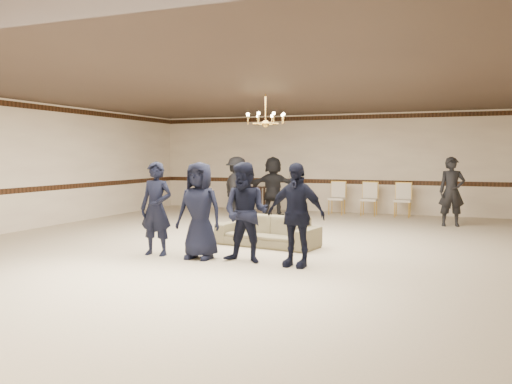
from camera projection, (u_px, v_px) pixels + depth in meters
room at (248, 168)px, 10.73m from camera, size 12.01×14.01×3.21m
chair_rail at (329, 181)px, 17.25m from camera, size 12.00×0.02×0.14m
crown_molding at (330, 118)px, 17.11m from camera, size 12.00×0.02×0.14m
chandelier at (265, 109)px, 11.57m from camera, size 0.94×0.94×0.89m
boy_a at (156, 209)px, 9.72m from camera, size 0.64×0.43×1.74m
boy_b at (199, 210)px, 9.40m from camera, size 0.86×0.58×1.74m
boy_c at (246, 212)px, 9.07m from camera, size 0.87×0.69×1.74m
boy_d at (296, 215)px, 8.74m from camera, size 1.06×0.54×1.74m
settee at (267, 231)px, 10.75m from camera, size 2.21×1.16×0.61m
adult_left at (237, 187)px, 15.63m from camera, size 1.35×1.24×1.82m
adult_mid at (273, 187)px, 15.95m from camera, size 1.75×0.81×1.82m
adult_right at (452, 192)px, 13.72m from camera, size 0.74×0.57×1.82m
banquet_chair_left at (337, 198)px, 16.48m from camera, size 0.50×0.50×1.02m
banquet_chair_mid at (369, 199)px, 16.11m from camera, size 0.50×0.50×1.02m
banquet_chair_right at (403, 200)px, 15.75m from camera, size 0.49×0.49×1.02m
console_table at (251, 198)px, 17.77m from camera, size 0.99×0.46×0.81m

